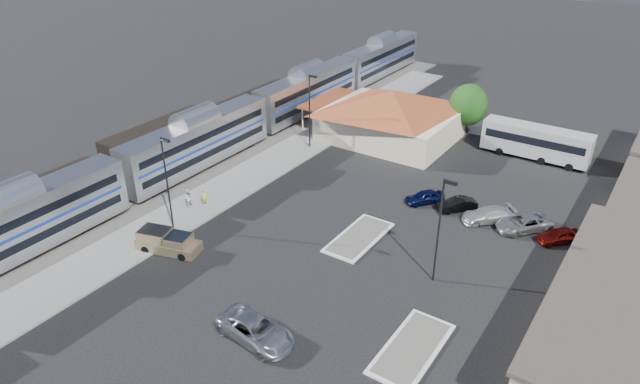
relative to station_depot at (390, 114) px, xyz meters
The scene contains 23 objects.
ground 24.63m from the station_depot, 79.24° to the right, with size 280.00×280.00×0.00m, color black.
railbed 23.14m from the station_depot, 135.78° to the right, with size 16.00×100.00×0.12m, color #4C4944.
platform 19.71m from the station_depot, 112.45° to the right, with size 5.50×92.00×0.18m, color gray.
passenger_train 23.53m from the station_depot, 124.83° to the right, with size 3.00×104.00×5.55m.
freight_cars 27.77m from the station_depot, 134.47° to the right, with size 2.80×46.00×4.00m.
station_depot is the anchor object (origin of this frame).
traffic_island_south 23.80m from the station_depot, 68.74° to the right, with size 3.30×7.50×0.21m.
traffic_island_north 37.12m from the station_depot, 59.88° to the right, with size 3.30×7.50×0.21m.
lamp_plat_s 30.74m from the station_depot, 101.94° to the right, with size 1.08×0.25×9.00m.
lamp_plat_n 10.45m from the station_depot, 128.41° to the right, with size 1.08×0.25×9.00m.
lamp_lot 29.30m from the station_depot, 55.24° to the right, with size 1.08×0.25×9.00m.
tree_depot 9.69m from the station_depot, 38.43° to the left, with size 4.71×4.71×6.63m.
pickup_truck 33.12m from the station_depot, 96.84° to the right, with size 5.82×3.42×1.90m.
suv 38.27m from the station_depot, 76.10° to the right, with size 2.74×5.95×1.65m, color #ACADB4.
coach_bus 17.15m from the station_depot, 12.93° to the left, with size 11.94×2.70×3.82m.
person_a 26.40m from the station_depot, 104.98° to the right, with size 0.62×0.41×1.71m, color #CDDF45.
person_b 27.80m from the station_depot, 106.73° to the right, with size 0.90×0.70×1.86m, color white.
parked_car_a 16.87m from the station_depot, 50.15° to the right, with size 1.56×3.88×1.32m, color #0C133F.
parked_car_b 18.86m from the station_depot, 42.00° to the right, with size 1.36×3.90×1.29m, color black.
parked_car_c 21.49m from the station_depot, 36.85° to the right, with size 1.98×4.88×1.42m, color silver.
parked_car_d 23.96m from the station_depot, 31.65° to the right, with size 2.36×5.13×1.43m, color #94969C.
parked_car_e 26.87m from the station_depot, 28.60° to the right, with size 1.60×3.97×1.35m, color maroon.
parked_car_f 29.58m from the station_depot, 25.11° to the right, with size 1.37×3.93×1.30m, color black.
Camera 1 is at (24.93, -35.52, 27.62)m, focal length 32.00 mm.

